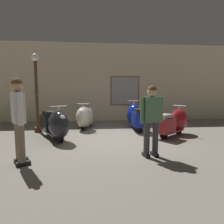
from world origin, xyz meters
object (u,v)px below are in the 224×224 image
Objects in this scene: visitor_0 at (18,115)px; scooter_0 at (56,124)px; scooter_1 at (85,117)px; scooter_3 at (175,122)px; scooter_2 at (135,116)px; lamppost at (37,91)px; visitor_1 at (152,116)px.

scooter_0 is at bearing 49.86° from visitor_0.
scooter_1 is 3.39m from scooter_3.
scooter_3 is at bearing 64.15° from scooter_0.
scooter_2 is at bearing 90.40° from scooter_3.
visitor_0 is at bearing -5.66° from scooter_1.
scooter_2 reaches higher than scooter_1.
visitor_0 is at bearing -80.08° from lamppost.
visitor_1 is (-1.41, -1.93, 0.48)m from scooter_3.
scooter_2 is 4.71m from visitor_0.
scooter_3 is at bearing -12.17° from lamppost.
scooter_0 is 3.89m from scooter_3.
scooter_1 is at bearing 42.09° from visitor_0.
scooter_3 is 0.91× the size of visitor_0.
visitor_0 is at bearing 137.83° from scooter_2.
scooter_2 is 0.65× the size of lamppost.
scooter_2 is 1.12× the size of visitor_1.
scooter_1 is 2.05m from lamppost.
scooter_2 is 1.04× the size of visitor_0.
visitor_0 is (-3.17, -3.44, 0.51)m from scooter_2.
scooter_3 is 0.57× the size of lamppost.
scooter_0 is 1.02× the size of visitor_0.
visitor_1 is (1.65, -3.39, 0.47)m from scooter_1.
scooter_0 is 1.02× the size of scooter_1.
scooter_3 is (1.06, -1.33, -0.05)m from scooter_2.
scooter_2 is at bearing -16.47° from visitor_1.
lamppost is at bearing 129.76° from scooter_3.
scooter_0 reaches higher than scooter_1.
visitor_1 is (3.37, -2.96, -0.56)m from lamppost.
lamppost reaches higher than scooter_2.
scooter_0 is 3.04m from visitor_1.
visitor_0 is at bearing -39.52° from scooter_0.
visitor_0 is (-1.17, -3.57, 0.55)m from scooter_1.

